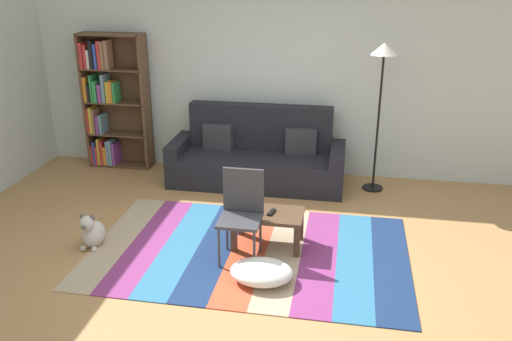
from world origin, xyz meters
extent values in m
plane|color=#B27F4C|center=(0.00, 0.00, 0.00)|extent=(14.00, 14.00, 0.00)
cube|color=silver|center=(0.00, 2.55, 1.35)|extent=(6.80, 0.10, 2.70)
cube|color=tan|center=(-1.36, 0.18, 0.01)|extent=(0.35, 2.02, 0.01)
cube|color=#843370|center=(-1.01, 0.18, 0.01)|extent=(0.35, 2.02, 0.01)
cube|color=teal|center=(-0.66, 0.18, 0.01)|extent=(0.35, 2.02, 0.01)
cube|color=navy|center=(-0.30, 0.18, 0.01)|extent=(0.35, 2.02, 0.01)
cube|color=#C64C2D|center=(0.05, 0.18, 0.01)|extent=(0.35, 2.02, 0.01)
cube|color=tan|center=(0.40, 0.18, 0.01)|extent=(0.35, 2.02, 0.01)
cube|color=#843370|center=(0.75, 0.18, 0.01)|extent=(0.35, 2.02, 0.01)
cube|color=teal|center=(1.11, 0.18, 0.01)|extent=(0.35, 2.02, 0.01)
cube|color=navy|center=(1.46, 0.18, 0.01)|extent=(0.35, 2.02, 0.01)
cube|color=black|center=(-0.19, 1.95, 0.20)|extent=(1.90, 0.80, 0.40)
cube|color=black|center=(-0.19, 2.25, 0.70)|extent=(1.90, 0.20, 0.60)
cube|color=black|center=(-1.23, 1.95, 0.28)|extent=(0.18, 0.80, 0.56)
cube|color=black|center=(0.85, 1.95, 0.28)|extent=(0.18, 0.80, 0.56)
cube|color=#333338|center=(-0.74, 2.13, 0.56)|extent=(0.42, 0.19, 0.36)
cube|color=#333338|center=(0.36, 2.13, 0.56)|extent=(0.42, 0.19, 0.36)
cube|color=brown|center=(-2.66, 2.30, 0.93)|extent=(0.04, 0.28, 1.87)
cube|color=brown|center=(-1.79, 2.30, 0.93)|extent=(0.04, 0.28, 1.87)
cube|color=brown|center=(-2.22, 2.43, 0.93)|extent=(0.90, 0.01, 1.87)
cube|color=brown|center=(-2.22, 2.30, 0.02)|extent=(0.86, 0.28, 0.02)
cube|color=brown|center=(-2.22, 2.30, 0.48)|extent=(0.86, 0.28, 0.02)
cube|color=brown|center=(-2.22, 2.30, 0.93)|extent=(0.86, 0.28, 0.02)
cube|color=brown|center=(-2.22, 2.30, 1.39)|extent=(0.86, 0.28, 0.02)
cube|color=brown|center=(-2.22, 2.30, 1.85)|extent=(0.86, 0.28, 0.02)
cube|color=red|center=(-2.62, 2.26, 0.16)|extent=(0.03, 0.17, 0.27)
cube|color=#334CB2|center=(-2.59, 2.29, 0.19)|extent=(0.03, 0.24, 0.33)
cube|color=red|center=(-2.55, 2.26, 0.16)|extent=(0.03, 0.18, 0.26)
cube|color=gold|center=(-2.52, 2.30, 0.22)|extent=(0.03, 0.25, 0.38)
cube|color=red|center=(-2.47, 2.30, 0.20)|extent=(0.04, 0.26, 0.35)
cube|color=orange|center=(-2.43, 2.27, 0.16)|extent=(0.04, 0.21, 0.27)
cube|color=#668C99|center=(-2.39, 2.30, 0.20)|extent=(0.04, 0.25, 0.35)
cube|color=#668C99|center=(-2.34, 2.27, 0.21)|extent=(0.04, 0.20, 0.37)
cube|color=purple|center=(-2.30, 2.29, 0.18)|extent=(0.03, 0.25, 0.31)
cube|color=red|center=(-2.62, 2.28, 0.66)|extent=(0.03, 0.22, 0.35)
cube|color=gold|center=(-2.59, 2.29, 0.67)|extent=(0.04, 0.24, 0.37)
cube|color=#8C6647|center=(-2.54, 2.27, 0.66)|extent=(0.04, 0.21, 0.35)
cube|color=purple|center=(-2.49, 2.25, 0.61)|extent=(0.04, 0.16, 0.25)
cube|color=#668C99|center=(-2.44, 2.29, 0.62)|extent=(0.04, 0.24, 0.27)
cube|color=orange|center=(-2.61, 2.29, 1.11)|extent=(0.05, 0.24, 0.34)
cube|color=black|center=(-2.57, 2.27, 1.07)|extent=(0.04, 0.19, 0.25)
cube|color=green|center=(-2.53, 2.30, 1.13)|extent=(0.03, 0.26, 0.37)
cube|color=green|center=(-2.48, 2.26, 1.09)|extent=(0.05, 0.18, 0.29)
cube|color=purple|center=(-2.41, 2.26, 1.07)|extent=(0.05, 0.17, 0.25)
cube|color=#668C99|center=(-2.35, 2.29, 1.13)|extent=(0.05, 0.24, 0.38)
cube|color=gold|center=(-2.29, 2.26, 1.09)|extent=(0.04, 0.18, 0.29)
cube|color=orange|center=(-2.25, 2.27, 1.09)|extent=(0.05, 0.20, 0.29)
cube|color=green|center=(-2.20, 2.28, 1.08)|extent=(0.03, 0.21, 0.28)
cube|color=red|center=(-2.62, 2.26, 1.57)|extent=(0.04, 0.18, 0.34)
cube|color=red|center=(-2.56, 2.29, 1.56)|extent=(0.04, 0.25, 0.32)
cube|color=silver|center=(-2.52, 2.29, 1.52)|extent=(0.03, 0.24, 0.25)
cube|color=black|center=(-2.47, 2.27, 1.59)|extent=(0.05, 0.20, 0.37)
cube|color=#334CB2|center=(-2.42, 2.28, 1.57)|extent=(0.04, 0.21, 0.33)
cube|color=red|center=(-2.36, 2.26, 1.59)|extent=(0.05, 0.18, 0.37)
cube|color=#8C6647|center=(-2.31, 2.28, 1.58)|extent=(0.04, 0.22, 0.36)
cube|color=#8C6647|center=(-2.26, 2.26, 1.59)|extent=(0.05, 0.18, 0.38)
cube|color=#513826|center=(0.22, 0.35, 0.35)|extent=(0.72, 0.44, 0.04)
cube|color=#513826|center=(-0.10, 0.17, 0.17)|extent=(0.06, 0.06, 0.33)
cube|color=#513826|center=(0.53, 0.17, 0.17)|extent=(0.06, 0.06, 0.33)
cube|color=#513826|center=(-0.10, 0.53, 0.17)|extent=(0.06, 0.06, 0.33)
cube|color=#513826|center=(0.53, 0.53, 0.17)|extent=(0.06, 0.06, 0.33)
ellipsoid|color=white|center=(0.27, -0.33, 0.10)|extent=(0.58, 0.45, 0.18)
ellipsoid|color=beige|center=(-1.55, 0.03, 0.13)|extent=(0.22, 0.30, 0.26)
sphere|color=beige|center=(-1.55, -0.07, 0.30)|extent=(0.15, 0.15, 0.15)
ellipsoid|color=#5B5750|center=(-1.55, -0.13, 0.29)|extent=(0.06, 0.07, 0.05)
ellipsoid|color=#5B5750|center=(-1.60, -0.05, 0.36)|extent=(0.05, 0.04, 0.08)
ellipsoid|color=#5B5750|center=(-1.50, -0.05, 0.36)|extent=(0.05, 0.04, 0.08)
sphere|color=beige|center=(-1.61, -0.10, 0.03)|extent=(0.06, 0.06, 0.06)
sphere|color=beige|center=(-1.49, -0.10, 0.03)|extent=(0.06, 0.06, 0.06)
cylinder|color=black|center=(1.32, 2.06, 0.01)|extent=(0.26, 0.26, 0.02)
cylinder|color=black|center=(1.32, 2.06, 0.87)|extent=(0.03, 0.03, 1.70)
cone|color=white|center=(1.32, 2.06, 1.79)|extent=(0.32, 0.32, 0.14)
cube|color=black|center=(0.25, 0.34, 0.38)|extent=(0.08, 0.16, 0.02)
cube|color=#38383D|center=(0.00, 0.00, 0.44)|extent=(0.40, 0.40, 0.03)
cube|color=#38383D|center=(0.00, 0.18, 0.68)|extent=(0.40, 0.03, 0.44)
cylinder|color=#38383D|center=(-0.17, -0.17, 0.21)|extent=(0.02, 0.02, 0.42)
cylinder|color=#38383D|center=(0.17, -0.17, 0.21)|extent=(0.02, 0.02, 0.42)
cylinder|color=#38383D|center=(-0.17, 0.17, 0.21)|extent=(0.02, 0.02, 0.42)
cylinder|color=#38383D|center=(0.17, 0.17, 0.21)|extent=(0.02, 0.02, 0.42)
camera|label=1|loc=(0.96, -4.49, 2.74)|focal=37.58mm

